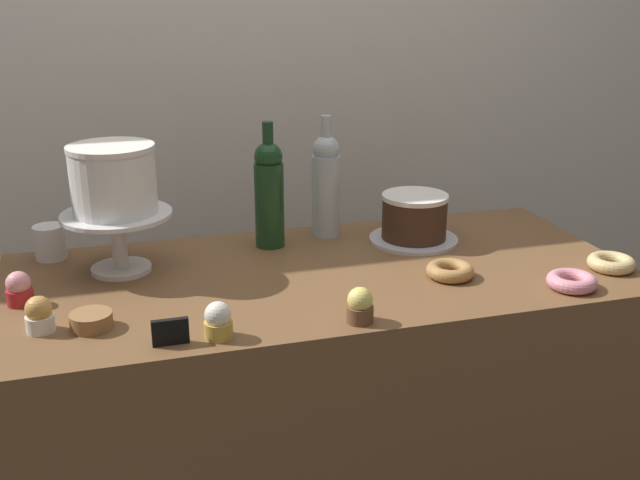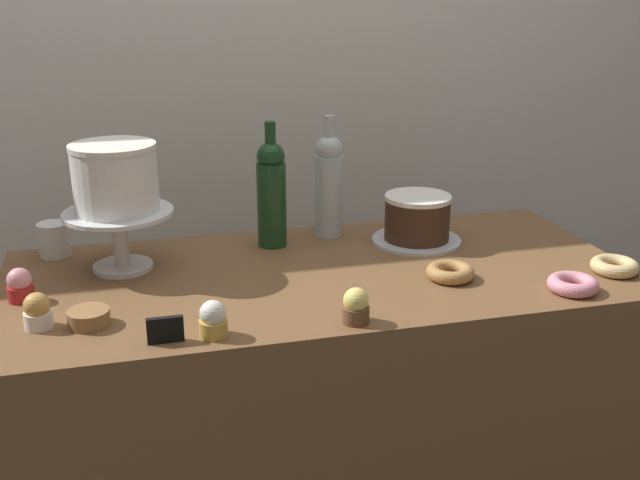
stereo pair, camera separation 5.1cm
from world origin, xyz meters
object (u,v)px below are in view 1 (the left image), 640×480
Objects in this scene: wine_bottle_clear at (326,184)px; donut_maple at (450,271)px; cupcake_strawberry at (19,288)px; cake_stand_pedestal at (118,231)px; cupcake_vanilla at (218,321)px; white_layer_cake at (113,179)px; chocolate_round_cake at (414,216)px; cupcake_lemon at (358,306)px; cookie_stack at (91,321)px; donut_glazed at (611,263)px; donut_pink at (572,281)px; wine_bottle_green at (269,192)px; price_sign_chalkboard at (170,332)px; coffee_cup_ceramic at (50,242)px; cupcake_caramel at (39,315)px.

wine_bottle_clear is 2.91× the size of donut_maple.
cake_stand_pedestal is at bearing 31.96° from cupcake_strawberry.
white_layer_cake is at bearing 111.87° from cupcake_vanilla.
cupcake_lemon is (-0.30, -0.43, -0.03)m from chocolate_round_cake.
wine_bottle_clear is at bearing 34.55° from cookie_stack.
donut_glazed is at bearing -40.82° from chocolate_round_cake.
white_layer_cake is 1.07m from donut_pink.
cake_stand_pedestal is 0.62m from cupcake_lemon.
wine_bottle_clear is at bearing 151.03° from chocolate_round_cake.
wine_bottle_green is 2.91× the size of donut_glazed.
wine_bottle_green is 3.87× the size of cookie_stack.
white_layer_cake is 0.65m from cupcake_lemon.
cupcake_lemon reaches higher than price_sign_chalkboard.
donut_maple is 1.32× the size of coffee_cup_ceramic.
donut_pink is 1.04m from cookie_stack.
white_layer_cake reaches higher than donut_pink.
cupcake_strawberry is at bearing 156.32° from cupcake_lemon.
chocolate_round_cake is at bearing 118.43° from donut_pink.
cupcake_lemon is (0.66, -0.29, 0.00)m from cupcake_strawberry.
cupcake_strawberry is 0.87× the size of coffee_cup_ceramic.
chocolate_round_cake is 2.33× the size of cupcake_lemon.
wine_bottle_green is 0.52m from cupcake_lemon.
cupcake_strawberry is (-0.76, -0.25, -0.11)m from wine_bottle_clear.
donut_maple is at bearing -23.66° from coffee_cup_ceramic.
price_sign_chalkboard is 0.82× the size of coffee_cup_ceramic.
cupcake_lemon is (0.45, -0.43, -0.19)m from white_layer_cake.
cake_stand_pedestal is 2.29× the size of donut_glazed.
cupcake_lemon is 0.83m from coffee_cup_ceramic.
coffee_cup_ceramic reaches higher than donut_maple.
cookie_stack is at bearing 179.28° from donut_glazed.
white_layer_cake is 2.66× the size of cupcake_vanilla.
price_sign_chalkboard is at bearing -174.57° from donut_glazed.
cupcake_caramel is 0.87× the size of coffee_cup_ceramic.
white_layer_cake is 2.66× the size of cupcake_strawberry.
white_layer_cake is 0.56m from wine_bottle_clear.
cupcake_strawberry is 1.00× the size of cupcake_lemon.
cupcake_lemon is at bearing -82.27° from wine_bottle_green.
wine_bottle_clear is 0.66m from cupcake_vanilla.
cupcake_caramel reaches higher than donut_pink.
cupcake_vanilla is 0.66× the size of donut_glazed.
coffee_cup_ceramic is (-0.90, 0.39, 0.03)m from donut_maple.
white_layer_cake is 1.19m from donut_glazed.
wine_bottle_clear is at bearing 54.73° from cupcake_vanilla.
wine_bottle_green is at bearing -165.68° from wine_bottle_clear.
wine_bottle_green is at bearing -6.22° from coffee_cup_ceramic.
wine_bottle_green reaches higher than cupcake_caramel.
cake_stand_pedestal is 0.13m from white_layer_cake.
wine_bottle_clear reaches higher than cupcake_strawberry.
price_sign_chalkboard is at bearing -178.35° from donut_pink.
wine_bottle_clear is at bearing 48.86° from price_sign_chalkboard.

